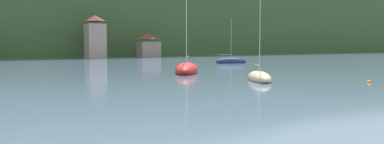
{
  "coord_description": "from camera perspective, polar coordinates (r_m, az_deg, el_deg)",
  "views": [
    {
      "loc": [
        -13.57,
        26.15,
        3.62
      ],
      "look_at": [
        0.0,
        50.19,
        1.6
      ],
      "focal_mm": 38.76,
      "sensor_mm": 36.0,
      "label": 1
    }
  ],
  "objects": [
    {
      "name": "sailboat_mid_1",
      "position": [
        39.0,
        9.26,
        -0.77
      ],
      "size": [
        4.32,
        6.11,
        7.73
      ],
      "rotation": [
        0.0,
        0.0,
        4.24
      ],
      "color": "#CCBC8E",
      "rests_on": "ground_plane"
    },
    {
      "name": "mooring_buoy_near",
      "position": [
        39.99,
        23.21,
        -1.35
      ],
      "size": [
        0.47,
        0.47,
        0.47
      ],
      "primitive_type": "sphere",
      "color": "orange",
      "rests_on": "ground_plane"
    },
    {
      "name": "shore_building_central",
      "position": [
        97.13,
        -6.0,
        3.64
      ],
      "size": [
        4.85,
        4.11,
        5.59
      ],
      "color": "gray",
      "rests_on": "ground_plane"
    },
    {
      "name": "sailboat_far_2",
      "position": [
        48.11,
        -0.76,
        0.33
      ],
      "size": [
        6.48,
        8.04,
        9.69
      ],
      "rotation": [
        0.0,
        0.0,
        4.14
      ],
      "color": "red",
      "rests_on": "ground_plane"
    },
    {
      "name": "wooded_hillside",
      "position": [
        131.0,
        -11.96,
        6.47
      ],
      "size": [
        352.0,
        50.93,
        56.87
      ],
      "color": "#38562D",
      "rests_on": "ground_plane"
    },
    {
      "name": "shore_building_westcentral",
      "position": [
        93.08,
        -13.19,
        4.67
      ],
      "size": [
        4.03,
        4.59,
        9.42
      ],
      "color": "gray",
      "rests_on": "ground_plane"
    },
    {
      "name": "sailboat_far_0",
      "position": [
        70.1,
        5.39,
        1.46
      ],
      "size": [
        5.57,
        3.07,
        7.88
      ],
      "rotation": [
        0.0,
        0.0,
        5.98
      ],
      "color": "navy",
      "rests_on": "ground_plane"
    }
  ]
}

